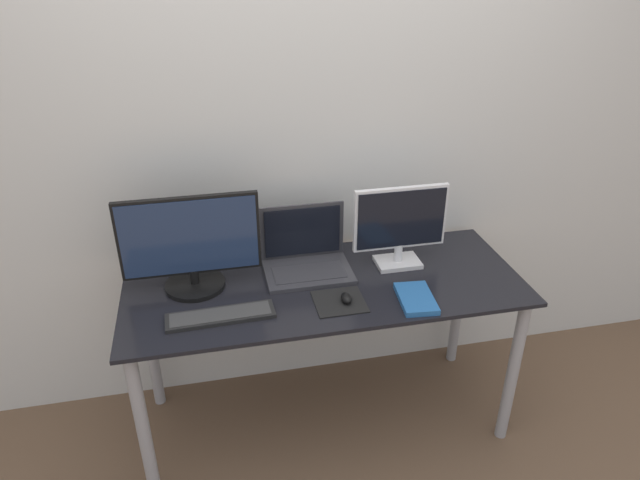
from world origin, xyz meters
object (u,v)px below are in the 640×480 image
object	(u,v)px
book	(416,298)
mouse	(346,298)
laptop	(306,255)
monitor_right	(400,225)
keyboard	(221,316)
monitor_left	(191,245)

from	to	relation	value
book	mouse	bearing A→B (deg)	170.30
mouse	laptop	bearing A→B (deg)	109.25
monitor_right	laptop	world-z (taller)	monitor_right
monitor_right	keyboard	xyz separation A→B (m)	(-0.80, -0.25, -0.19)
monitor_left	monitor_right	bearing A→B (deg)	0.01
monitor_left	book	distance (m)	0.94
monitor_left	book	bearing A→B (deg)	-19.01
monitor_left	monitor_right	xyz separation A→B (m)	(0.89, 0.00, -0.00)
monitor_right	book	world-z (taller)	monitor_right
monitor_left	monitor_right	world-z (taller)	monitor_left
laptop	monitor_right	bearing A→B (deg)	-7.25
laptop	keyboard	size ratio (longest dim) A/B	0.89
monitor_right	laptop	xyz separation A→B (m)	(-0.41, 0.05, -0.13)
laptop	mouse	size ratio (longest dim) A/B	5.37
monitor_right	mouse	xyz separation A→B (m)	(-0.30, -0.25, -0.17)
monitor_right	laptop	bearing A→B (deg)	172.75
laptop	mouse	world-z (taller)	laptop
book	laptop	bearing A→B (deg)	137.57
monitor_right	monitor_left	bearing A→B (deg)	-179.99
monitor_right	mouse	bearing A→B (deg)	-140.28
monitor_left	keyboard	world-z (taller)	monitor_left
monitor_left	laptop	size ratio (longest dim) A/B	1.50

